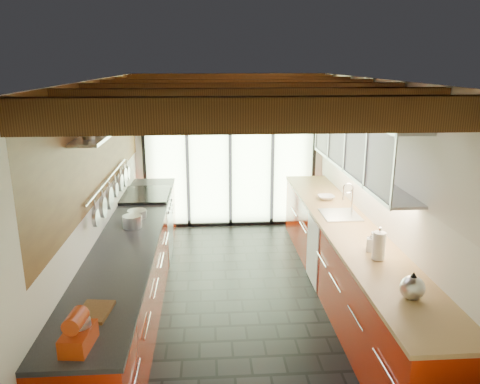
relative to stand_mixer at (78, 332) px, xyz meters
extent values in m
plane|color=black|center=(1.27, 2.24, -1.03)|extent=(5.50, 5.50, 0.00)
plane|color=silver|center=(1.27, 4.99, 0.27)|extent=(3.20, 0.00, 3.20)
plane|color=silver|center=(1.27, -0.51, 0.27)|extent=(3.20, 0.00, 3.20)
plane|color=silver|center=(-0.33, 2.24, 0.27)|extent=(0.00, 5.50, 5.50)
plane|color=silver|center=(2.87, 2.24, 0.27)|extent=(0.00, 5.50, 5.50)
plane|color=#472814|center=(1.27, 2.24, 1.57)|extent=(5.50, 5.50, 0.00)
cube|color=#593316|center=(1.27, -0.01, 1.45)|extent=(3.14, 0.14, 0.22)
cube|color=#593316|center=(1.27, 0.89, 1.45)|extent=(3.14, 0.14, 0.22)
cube|color=#593316|center=(1.27, 1.79, 1.45)|extent=(3.14, 0.14, 0.22)
cube|color=#593316|center=(1.27, 2.69, 1.45)|extent=(3.14, 0.14, 0.22)
cube|color=#593316|center=(1.27, 3.59, 1.45)|extent=(3.14, 0.14, 0.22)
cube|color=#593316|center=(1.27, 4.49, 1.45)|extent=(3.14, 0.14, 0.22)
cube|color=brown|center=(1.27, 4.95, 1.32)|extent=(3.14, 0.06, 0.50)
plane|color=brown|center=(-0.30, 2.44, 0.95)|extent=(0.00, 4.90, 4.90)
plane|color=#C6EAAD|center=(1.27, 4.98, 0.05)|extent=(2.90, 0.00, 2.90)
cube|color=black|center=(-0.18, 4.96, 0.05)|extent=(0.05, 0.04, 2.15)
cube|color=black|center=(2.72, 4.96, 0.05)|extent=(0.05, 0.04, 2.15)
cube|color=black|center=(1.27, 4.93, 0.05)|extent=(0.06, 0.05, 2.15)
cube|color=black|center=(1.27, 4.93, 1.12)|extent=(2.90, 0.05, 0.06)
cylinder|color=red|center=(1.27, 4.91, 1.32)|extent=(0.34, 0.04, 0.34)
cylinder|color=beige|center=(1.27, 4.89, 1.32)|extent=(0.28, 0.02, 0.28)
cube|color=#9D1D07|center=(-0.01, 2.24, -0.59)|extent=(0.65, 5.00, 0.88)
cube|color=black|center=(-0.01, 2.24, -0.13)|extent=(0.68, 5.00, 0.04)
cube|color=silver|center=(-0.01, 3.69, -0.59)|extent=(0.66, 0.90, 0.90)
cube|color=black|center=(-0.01, 3.69, -0.10)|extent=(0.65, 0.90, 0.06)
cube|color=#9D1D07|center=(2.54, 2.24, -0.59)|extent=(0.65, 5.00, 0.88)
cube|color=tan|center=(2.54, 2.24, -0.13)|extent=(0.68, 5.00, 0.04)
cube|color=white|center=(2.21, 2.64, -0.59)|extent=(0.02, 0.60, 0.84)
cube|color=silver|center=(2.54, 2.64, -0.10)|extent=(0.45, 0.52, 0.02)
cylinder|color=silver|center=(2.69, 2.64, 0.07)|extent=(0.02, 0.02, 0.34)
torus|color=silver|center=(2.63, 2.64, 0.24)|extent=(0.14, 0.02, 0.14)
plane|color=silver|center=(2.53, 2.54, 0.82)|extent=(0.00, 3.00, 3.00)
cube|color=#9EA0A5|center=(2.70, 2.54, 0.49)|extent=(0.34, 3.00, 0.03)
cube|color=#9EA0A5|center=(2.70, 2.54, 1.16)|extent=(0.34, 3.00, 0.03)
cylinder|color=silver|center=(-0.27, 2.54, 0.44)|extent=(0.02, 2.20, 0.02)
cube|color=silver|center=(-0.18, 2.44, 1.07)|extent=(0.28, 2.60, 0.03)
cylinder|color=silver|center=(-0.23, 1.64, 0.26)|extent=(0.04, 0.18, 0.18)
cylinder|color=silver|center=(-0.23, 1.99, 0.26)|extent=(0.04, 0.22, 0.22)
cylinder|color=silver|center=(-0.23, 2.34, 0.26)|extent=(0.04, 0.26, 0.26)
cylinder|color=silver|center=(-0.23, 2.69, 0.26)|extent=(0.04, 0.18, 0.18)
cylinder|color=silver|center=(-0.23, 3.04, 0.26)|extent=(0.04, 0.22, 0.22)
cylinder|color=silver|center=(-0.23, 3.34, 0.26)|extent=(0.04, 0.26, 0.26)
cylinder|color=silver|center=(-0.23, 3.59, 0.26)|extent=(0.04, 0.18, 0.18)
cube|color=#AC320D|center=(0.00, -0.01, -0.04)|extent=(0.21, 0.32, 0.13)
cylinder|color=#AC320D|center=(0.00, -0.03, 0.11)|extent=(0.14, 0.21, 0.12)
cylinder|color=silver|center=(0.00, 0.05, 0.00)|extent=(0.17, 0.17, 0.13)
cylinder|color=silver|center=(0.00, 2.38, -0.04)|extent=(0.25, 0.25, 0.14)
cylinder|color=silver|center=(0.00, 2.74, -0.06)|extent=(0.25, 0.25, 0.09)
cube|color=brown|center=(0.00, 0.43, -0.10)|extent=(0.27, 0.36, 0.03)
sphere|color=silver|center=(2.54, 0.50, -0.01)|extent=(0.24, 0.24, 0.20)
cone|color=black|center=(2.54, 0.50, 0.10)|extent=(0.09, 0.09, 0.06)
cylinder|color=silver|center=(2.54, 0.61, 0.00)|extent=(0.04, 0.08, 0.04)
cylinder|color=white|center=(2.54, 1.28, 0.03)|extent=(0.16, 0.16, 0.28)
cylinder|color=silver|center=(2.54, 1.28, 0.20)|extent=(0.03, 0.03, 0.05)
imported|color=silver|center=(2.54, 1.48, 0.00)|extent=(0.12, 0.12, 0.21)
imported|color=silver|center=(2.54, 3.35, -0.08)|extent=(0.24, 0.24, 0.06)
camera|label=1|loc=(0.90, -2.85, 1.77)|focal=35.00mm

